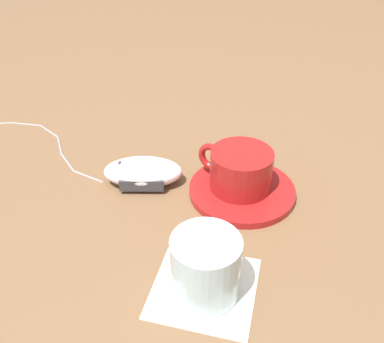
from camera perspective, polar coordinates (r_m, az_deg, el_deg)
name	(u,v)px	position (r m, az deg, el deg)	size (l,w,h in m)	color
ground_plane	(187,215)	(0.59, -0.69, -5.76)	(3.00, 3.00, 0.00)	brown
saucer	(242,191)	(0.63, 6.67, -2.54)	(0.15, 0.15, 0.01)	maroon
coffee_cup	(240,169)	(0.61, 6.39, 0.32)	(0.09, 0.11, 0.06)	maroon
computer_mouse	(143,172)	(0.64, -6.55, -0.05)	(0.08, 0.12, 0.04)	silver
mouse_cable	(33,140)	(0.80, -20.41, 3.95)	(0.16, 0.32, 0.00)	gray
napkin_under_glass	(204,287)	(0.50, 1.65, -15.19)	(0.11, 0.11, 0.00)	silver
drinking_glass	(205,267)	(0.47, 1.80, -12.59)	(0.08, 0.08, 0.08)	silver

